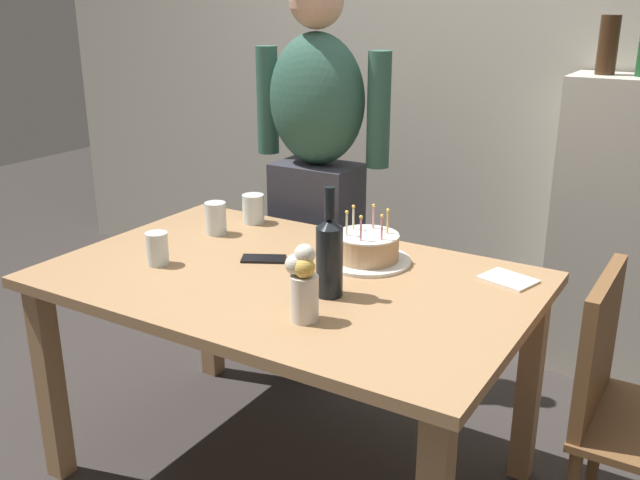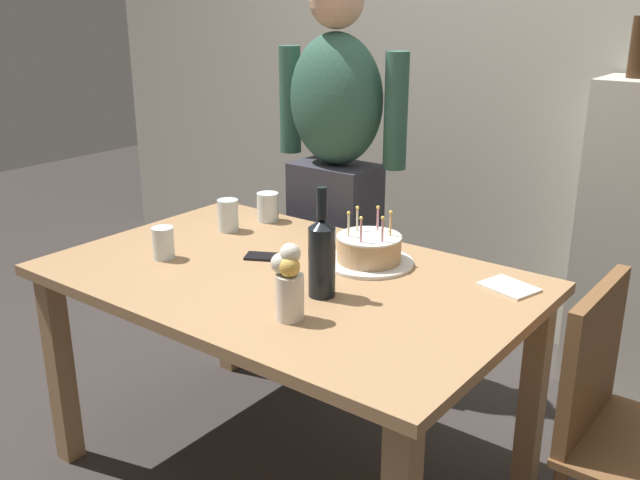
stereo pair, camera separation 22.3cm
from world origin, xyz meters
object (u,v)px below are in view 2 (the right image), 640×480
at_px(water_glass_near, 163,243).
at_px(napkin_stack, 509,287).
at_px(water_glass_far, 268,207).
at_px(water_glass_side, 228,215).
at_px(flower_vase, 289,281).
at_px(dining_chair, 623,423).
at_px(birthday_cake, 369,251).
at_px(wine_bottle, 322,255).
at_px(person_man_bearded, 335,175).
at_px(cell_phone, 267,257).

xyz_separation_m(water_glass_near, napkin_stack, (1.02, 0.45, -0.05)).
bearing_deg(water_glass_far, water_glass_near, -89.68).
relative_size(water_glass_far, water_glass_side, 0.94).
height_order(flower_vase, dining_chair, flower_vase).
height_order(birthday_cake, wine_bottle, wine_bottle).
xyz_separation_m(water_glass_side, flower_vase, (0.67, -0.45, 0.05)).
relative_size(birthday_cake, water_glass_side, 2.47).
xyz_separation_m(napkin_stack, person_man_bearded, (-0.93, 0.39, 0.13)).
height_order(person_man_bearded, dining_chair, person_man_bearded).
height_order(napkin_stack, person_man_bearded, person_man_bearded).
bearing_deg(napkin_stack, cell_phone, -161.97).
xyz_separation_m(water_glass_side, person_man_bearded, (0.13, 0.50, 0.07)).
height_order(cell_phone, napkin_stack, same).
xyz_separation_m(birthday_cake, napkin_stack, (0.45, 0.08, -0.04)).
relative_size(person_man_bearded, dining_chair, 1.90).
relative_size(water_glass_near, water_glass_far, 0.97).
height_order(wine_bottle, person_man_bearded, person_man_bearded).
xyz_separation_m(birthday_cake, cell_phone, (-0.30, -0.16, -0.04)).
height_order(birthday_cake, person_man_bearded, person_man_bearded).
relative_size(birthday_cake, water_glass_far, 2.64).
bearing_deg(cell_phone, water_glass_near, -170.04).
relative_size(wine_bottle, person_man_bearded, 0.20).
xyz_separation_m(cell_phone, flower_vase, (0.36, -0.32, 0.11)).
bearing_deg(wine_bottle, person_man_bearded, 123.82).
relative_size(cell_phone, flower_vase, 0.67).
xyz_separation_m(water_glass_far, flower_vase, (0.63, -0.63, 0.06)).
height_order(cell_phone, flower_vase, flower_vase).
xyz_separation_m(wine_bottle, dining_chair, (0.82, 0.22, -0.35)).
bearing_deg(water_glass_side, water_glass_far, 78.71).
xyz_separation_m(birthday_cake, flower_vase, (0.06, -0.48, 0.07)).
distance_m(cell_phone, napkin_stack, 0.79).
bearing_deg(water_glass_side, napkin_stack, 5.94).
bearing_deg(flower_vase, water_glass_near, 170.31).
relative_size(wine_bottle, dining_chair, 0.37).
bearing_deg(wine_bottle, dining_chair, 15.41).
relative_size(water_glass_side, wine_bottle, 0.36).
distance_m(wine_bottle, flower_vase, 0.18).
distance_m(water_glass_far, water_glass_side, 0.18).
bearing_deg(person_man_bearded, water_glass_far, 74.04).
height_order(water_glass_near, flower_vase, flower_vase).
relative_size(birthday_cake, cell_phone, 2.03).
bearing_deg(dining_chair, water_glass_near, 101.85).
xyz_separation_m(water_glass_near, dining_chair, (1.42, 0.30, -0.28)).
xyz_separation_m(water_glass_side, wine_bottle, (0.64, -0.27, 0.07)).
relative_size(water_glass_near, cell_phone, 0.75).
bearing_deg(water_glass_far, napkin_stack, -3.98).
bearing_deg(person_man_bearded, cell_phone, 105.99).
bearing_deg(water_glass_near, flower_vase, -9.69).
bearing_deg(flower_vase, cell_phone, 138.61).
distance_m(water_glass_far, wine_bottle, 0.76).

